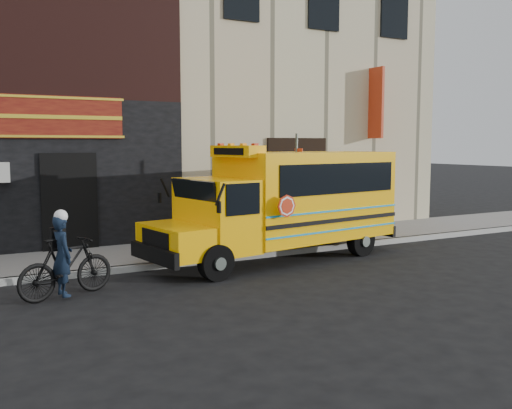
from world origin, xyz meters
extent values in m
plane|color=black|center=(0.00, 0.00, 0.00)|extent=(120.00, 120.00, 0.00)
cube|color=#9FA09A|center=(0.00, 2.60, 0.07)|extent=(40.00, 0.20, 0.15)
cube|color=slate|center=(0.00, 4.10, 0.07)|extent=(40.00, 3.00, 0.15)
cube|color=#B9B18B|center=(0.00, 10.50, 6.15)|extent=(20.00, 10.00, 12.00)
cube|color=black|center=(-3.20, 5.40, 1.40)|extent=(1.30, 0.10, 2.50)
cube|color=#AE2E13|center=(7.00, 5.15, 4.35)|extent=(0.10, 0.70, 2.40)
cylinder|color=black|center=(-1.00, 0.83, 0.40)|extent=(0.83, 0.40, 0.80)
cylinder|color=black|center=(-1.30, 2.71, 0.40)|extent=(0.83, 0.40, 0.80)
cylinder|color=black|center=(3.54, 1.55, 0.40)|extent=(0.83, 0.40, 0.80)
cylinder|color=black|center=(3.24, 3.43, 0.40)|extent=(0.83, 0.40, 0.80)
cube|color=#FFAF05|center=(-1.60, 1.70, 0.80)|extent=(1.30, 2.13, 0.70)
cube|color=black|center=(-2.14, 1.62, 0.55)|extent=(0.44, 2.04, 0.35)
cube|color=#FFAF05|center=(-0.51, 1.87, 1.30)|extent=(1.51, 2.26, 1.70)
cube|color=black|center=(-1.07, 1.78, 1.70)|extent=(0.34, 1.79, 0.90)
cube|color=#FFAF05|center=(2.30, 2.32, 1.62)|extent=(4.79, 2.87, 2.25)
cube|color=black|center=(4.56, 2.67, 0.55)|extent=(0.46, 2.19, 0.30)
cube|color=black|center=(2.58, 1.24, 2.10)|extent=(3.86, 0.65, 0.75)
cube|color=#FFAF05|center=(0.08, 1.97, 2.78)|extent=(0.74, 1.66, 0.28)
cylinder|color=#B42107|center=(0.73, 0.75, 1.55)|extent=(0.52, 0.11, 0.52)
cylinder|color=#454D48|center=(2.39, 2.95, 1.62)|extent=(0.07, 0.07, 3.24)
cube|color=#AE2E13|center=(2.40, 2.87, 2.63)|extent=(0.08, 0.28, 0.41)
cube|color=white|center=(2.40, 2.87, 2.13)|extent=(0.08, 0.28, 0.35)
imported|color=black|center=(-4.10, 1.00, 0.59)|extent=(2.03, 1.14, 1.18)
imported|color=black|center=(-4.17, 0.96, 0.78)|extent=(0.46, 0.62, 1.56)
camera|label=1|loc=(-6.02, -10.23, 2.95)|focal=40.00mm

